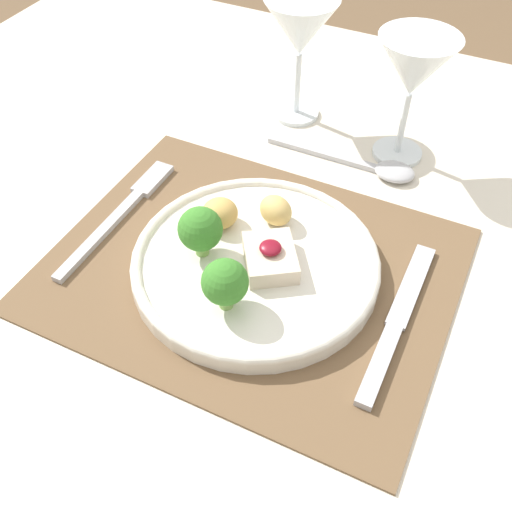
# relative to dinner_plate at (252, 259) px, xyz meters

# --- Properties ---
(dining_table) EXTENTS (1.27, 1.12, 0.72)m
(dining_table) POSITION_rel_dinner_plate_xyz_m (-0.00, 0.00, -0.10)
(dining_table) COLOR beige
(dining_table) RESTS_ON ground_plane
(placemat) EXTENTS (0.41, 0.33, 0.00)m
(placemat) POSITION_rel_dinner_plate_xyz_m (-0.00, 0.00, -0.02)
(placemat) COLOR brown
(placemat) RESTS_ON dining_table
(dinner_plate) EXTENTS (0.26, 0.26, 0.07)m
(dinner_plate) POSITION_rel_dinner_plate_xyz_m (0.00, 0.00, 0.00)
(dinner_plate) COLOR silver
(dinner_plate) RESTS_ON placemat
(fork) EXTENTS (0.02, 0.21, 0.01)m
(fork) POSITION_rel_dinner_plate_xyz_m (-0.17, 0.02, -0.01)
(fork) COLOR #B2B2B7
(fork) RESTS_ON placemat
(knife) EXTENTS (0.02, 0.21, 0.01)m
(knife) POSITION_rel_dinner_plate_xyz_m (0.16, -0.01, -0.01)
(knife) COLOR #B2B2B7
(knife) RESTS_ON placemat
(spoon) EXTENTS (0.19, 0.04, 0.01)m
(spoon) POSITION_rel_dinner_plate_xyz_m (0.06, 0.22, -0.01)
(spoon) COLOR #B2B2B7
(spoon) RESTS_ON dining_table
(wine_glass_near) EXTENTS (0.09, 0.09, 0.16)m
(wine_glass_near) POSITION_rel_dinner_plate_xyz_m (0.08, 0.26, 0.10)
(wine_glass_near) COLOR white
(wine_glass_near) RESTS_ON dining_table
(wine_glass_far) EXTENTS (0.09, 0.09, 0.16)m
(wine_glass_far) POSITION_rel_dinner_plate_xyz_m (-0.08, 0.29, 0.10)
(wine_glass_far) COLOR white
(wine_glass_far) RESTS_ON dining_table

